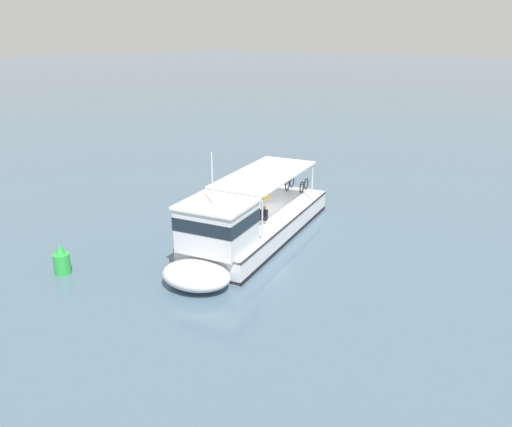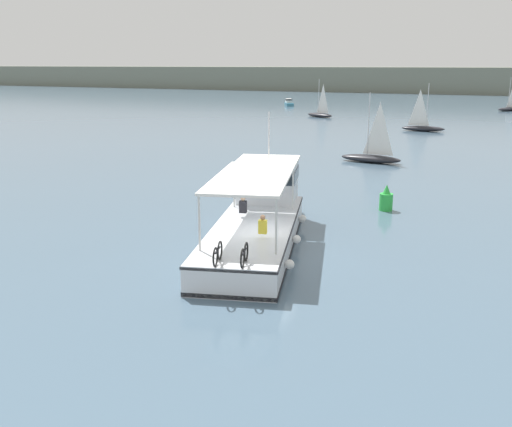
{
  "view_description": "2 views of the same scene",
  "coord_description": "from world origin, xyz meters",
  "px_view_note": "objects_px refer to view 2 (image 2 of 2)",
  "views": [
    {
      "loc": [
        -16.39,
        19.18,
        9.86
      ],
      "look_at": [
        -0.79,
        1.43,
        1.4
      ],
      "focal_mm": 35.84,
      "sensor_mm": 36.0,
      "label": 1
    },
    {
      "loc": [
        8.85,
        -19.9,
        7.54
      ],
      "look_at": [
        -0.79,
        1.43,
        1.4
      ],
      "focal_mm": 40.2,
      "sensor_mm": 36.0,
      "label": 2
    }
  ],
  "objects_px": {
    "sailboat_off_bow": "(320,113)",
    "sailboat_near_port": "(371,156)",
    "sailboat_off_stern": "(509,108)",
    "ferry_main": "(260,216)",
    "motorboat_near_starboard": "(289,103)",
    "channel_buoy": "(386,200)",
    "sailboat_outer_anchorage": "(423,126)"
  },
  "relations": [
    {
      "from": "sailboat_off_bow",
      "to": "sailboat_outer_anchorage",
      "type": "bearing_deg",
      "value": -36.68
    },
    {
      "from": "motorboat_near_starboard",
      "to": "sailboat_off_bow",
      "type": "xyz_separation_m",
      "value": [
        12.47,
        -19.77,
        -0.0
      ]
    },
    {
      "from": "ferry_main",
      "to": "sailboat_off_stern",
      "type": "bearing_deg",
      "value": 83.98
    },
    {
      "from": "ferry_main",
      "to": "sailboat_off_bow",
      "type": "distance_m",
      "value": 60.27
    },
    {
      "from": "sailboat_outer_anchorage",
      "to": "channel_buoy",
      "type": "distance_m",
      "value": 38.72
    },
    {
      "from": "sailboat_outer_anchorage",
      "to": "motorboat_near_starboard",
      "type": "xyz_separation_m",
      "value": [
        -28.83,
        31.95,
        0.0
      ]
    },
    {
      "from": "sailboat_off_stern",
      "to": "channel_buoy",
      "type": "distance_m",
      "value": 74.34
    },
    {
      "from": "sailboat_off_stern",
      "to": "sailboat_off_bow",
      "type": "relative_size",
      "value": 1.0
    },
    {
      "from": "ferry_main",
      "to": "sailboat_off_stern",
      "type": "height_order",
      "value": "sailboat_off_stern"
    },
    {
      "from": "sailboat_near_port",
      "to": "channel_buoy",
      "type": "xyz_separation_m",
      "value": [
        4.27,
        -14.78,
        0.03
      ]
    },
    {
      "from": "motorboat_near_starboard",
      "to": "sailboat_outer_anchorage",
      "type": "bearing_deg",
      "value": -47.94
    },
    {
      "from": "sailboat_outer_anchorage",
      "to": "sailboat_near_port",
      "type": "bearing_deg",
      "value": -90.86
    },
    {
      "from": "motorboat_near_starboard",
      "to": "sailboat_off_stern",
      "type": "height_order",
      "value": "sailboat_off_stern"
    },
    {
      "from": "channel_buoy",
      "to": "motorboat_near_starboard",
      "type": "bearing_deg",
      "value": 114.92
    },
    {
      "from": "ferry_main",
      "to": "motorboat_near_starboard",
      "type": "relative_size",
      "value": 3.45
    },
    {
      "from": "sailboat_outer_anchorage",
      "to": "channel_buoy",
      "type": "bearing_deg",
      "value": -84.2
    },
    {
      "from": "channel_buoy",
      "to": "ferry_main",
      "type": "bearing_deg",
      "value": -118.99
    },
    {
      "from": "sailboat_outer_anchorage",
      "to": "sailboat_off_bow",
      "type": "distance_m",
      "value": 20.4
    },
    {
      "from": "sailboat_off_bow",
      "to": "sailboat_off_stern",
      "type": "bearing_deg",
      "value": 43.43
    },
    {
      "from": "sailboat_off_stern",
      "to": "sailboat_near_port",
      "type": "height_order",
      "value": "same"
    },
    {
      "from": "ferry_main",
      "to": "sailboat_outer_anchorage",
      "type": "relative_size",
      "value": 2.42
    },
    {
      "from": "sailboat_outer_anchorage",
      "to": "motorboat_near_starboard",
      "type": "distance_m",
      "value": 43.04
    },
    {
      "from": "ferry_main",
      "to": "channel_buoy",
      "type": "relative_size",
      "value": 9.33
    },
    {
      "from": "sailboat_off_bow",
      "to": "sailboat_near_port",
      "type": "relative_size",
      "value": 1.0
    },
    {
      "from": "sailboat_outer_anchorage",
      "to": "sailboat_off_bow",
      "type": "height_order",
      "value": "same"
    },
    {
      "from": "sailboat_off_bow",
      "to": "channel_buoy",
      "type": "distance_m",
      "value": 54.61
    },
    {
      "from": "ferry_main",
      "to": "sailboat_outer_anchorage",
      "type": "bearing_deg",
      "value": 89.82
    },
    {
      "from": "motorboat_near_starboard",
      "to": "sailboat_off_bow",
      "type": "distance_m",
      "value": 23.37
    },
    {
      "from": "sailboat_off_stern",
      "to": "sailboat_near_port",
      "type": "relative_size",
      "value": 1.0
    },
    {
      "from": "sailboat_outer_anchorage",
      "to": "sailboat_off_stern",
      "type": "height_order",
      "value": "same"
    },
    {
      "from": "motorboat_near_starboard",
      "to": "sailboat_off_bow",
      "type": "bearing_deg",
      "value": -57.76
    },
    {
      "from": "ferry_main",
      "to": "sailboat_outer_anchorage",
      "type": "distance_m",
      "value": 45.86
    }
  ]
}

